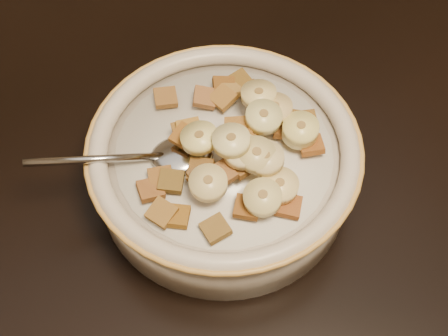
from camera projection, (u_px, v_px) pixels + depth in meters
name	position (u px, v px, depth m)	size (l,w,h in m)	color
table	(330.00, 200.00, 0.60)	(1.40, 0.90, 0.04)	black
chair	(39.00, 30.00, 1.12)	(0.40, 0.40, 0.90)	#362310
cereal_bowl	(224.00, 170.00, 0.56)	(0.23, 0.23, 0.05)	#B3A897
milk	(224.00, 152.00, 0.54)	(0.19, 0.19, 0.00)	silver
spoon	(182.00, 155.00, 0.53)	(0.04, 0.05, 0.01)	#969696
cereal_square_0	(201.00, 170.00, 0.51)	(0.02, 0.02, 0.01)	brown
cereal_square_1	(224.00, 87.00, 0.57)	(0.02, 0.02, 0.01)	brown
cereal_square_2	(203.00, 177.00, 0.51)	(0.02, 0.02, 0.01)	brown
cereal_square_3	(239.00, 82.00, 0.57)	(0.02, 0.02, 0.01)	brown
cereal_square_4	(177.00, 216.00, 0.50)	(0.02, 0.02, 0.01)	brown
cereal_square_5	(297.00, 121.00, 0.55)	(0.02, 0.02, 0.01)	brown
cereal_square_6	(305.00, 122.00, 0.55)	(0.02, 0.02, 0.01)	brown
cereal_square_7	(221.00, 174.00, 0.51)	(0.02, 0.02, 0.01)	brown
cereal_square_8	(249.00, 90.00, 0.57)	(0.02, 0.02, 0.01)	brown
cereal_square_9	(223.00, 98.00, 0.56)	(0.02, 0.02, 0.01)	brown
cereal_square_10	(285.00, 129.00, 0.54)	(0.02, 0.02, 0.01)	brown
cereal_square_11	(236.00, 128.00, 0.53)	(0.02, 0.02, 0.01)	olive
cereal_square_12	(242.00, 165.00, 0.51)	(0.02, 0.02, 0.01)	brown
cereal_square_13	(288.00, 206.00, 0.50)	(0.02, 0.02, 0.01)	brown
cereal_square_14	(247.00, 207.00, 0.50)	(0.02, 0.02, 0.01)	brown
cereal_square_15	(205.00, 97.00, 0.56)	(0.02, 0.02, 0.01)	#955C33
cereal_square_16	(242.00, 141.00, 0.52)	(0.02, 0.02, 0.01)	brown
cereal_square_17	(253.00, 150.00, 0.52)	(0.02, 0.02, 0.01)	#96602C
cereal_square_18	(166.00, 97.00, 0.56)	(0.02, 0.02, 0.01)	brown
cereal_square_19	(171.00, 181.00, 0.51)	(0.02, 0.02, 0.01)	brown
cereal_square_20	(233.00, 88.00, 0.57)	(0.02, 0.02, 0.01)	olive
cereal_square_21	(185.00, 136.00, 0.52)	(0.02, 0.02, 0.01)	brown
cereal_square_22	(185.00, 132.00, 0.53)	(0.02, 0.02, 0.01)	brown
cereal_square_23	(161.00, 178.00, 0.52)	(0.02, 0.02, 0.01)	brown
cereal_square_24	(245.00, 136.00, 0.52)	(0.02, 0.02, 0.01)	olive
cereal_square_25	(311.00, 145.00, 0.53)	(0.02, 0.02, 0.01)	brown
cereal_square_26	(247.00, 128.00, 0.53)	(0.02, 0.02, 0.01)	#895817
cereal_square_27	(151.00, 190.00, 0.51)	(0.02, 0.02, 0.01)	#985C2C
cereal_square_28	(162.00, 213.00, 0.50)	(0.02, 0.02, 0.01)	brown
cereal_square_29	(216.00, 229.00, 0.49)	(0.02, 0.02, 0.01)	olive
cereal_square_30	(189.00, 130.00, 0.53)	(0.02, 0.02, 0.01)	#95621D
banana_slice_0	(280.00, 185.00, 0.50)	(0.03, 0.03, 0.01)	beige
banana_slice_1	(256.00, 155.00, 0.50)	(0.03, 0.03, 0.01)	#DBB974
banana_slice_2	(301.00, 128.00, 0.52)	(0.03, 0.03, 0.01)	#FEEA82
banana_slice_3	(199.00, 138.00, 0.51)	(0.03, 0.03, 0.01)	#F8EC8B
banana_slice_4	(263.00, 197.00, 0.49)	(0.03, 0.03, 0.01)	#DED27E
banana_slice_5	(231.00, 141.00, 0.50)	(0.03, 0.03, 0.01)	#FAE79D
banana_slice_6	(300.00, 132.00, 0.53)	(0.03, 0.03, 0.01)	beige
banana_slice_7	(265.00, 158.00, 0.50)	(0.03, 0.03, 0.01)	#D4C183
banana_slice_8	(259.00, 95.00, 0.54)	(0.03, 0.03, 0.01)	#D7B776
banana_slice_9	(208.00, 183.00, 0.50)	(0.03, 0.03, 0.01)	beige
banana_slice_10	(275.00, 109.00, 0.54)	(0.03, 0.03, 0.01)	#D7B770
banana_slice_11	(264.00, 117.00, 0.52)	(0.03, 0.03, 0.01)	#CDC389
banana_slice_12	(242.00, 151.00, 0.50)	(0.03, 0.03, 0.01)	#FDE59D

